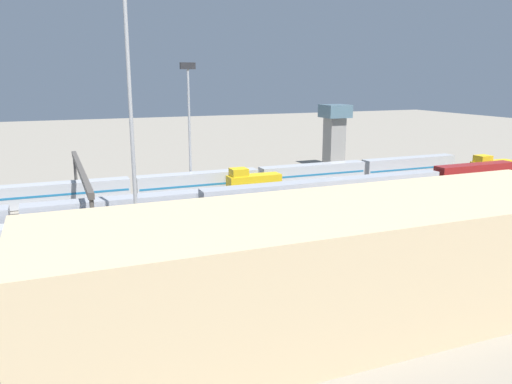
% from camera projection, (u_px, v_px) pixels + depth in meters
% --- Properties ---
extents(ground_plane, '(400.00, 400.00, 0.00)m').
position_uv_depth(ground_plane, '(242.00, 211.00, 82.61)').
color(ground_plane, gray).
extents(track_bed_0, '(140.00, 2.80, 0.12)m').
position_uv_depth(track_bed_0, '(214.00, 191.00, 96.12)').
color(track_bed_0, '#4C443D').
rests_on(track_bed_0, ground_plane).
extents(track_bed_1, '(140.00, 2.80, 0.12)m').
position_uv_depth(track_bed_1, '(223.00, 197.00, 91.61)').
color(track_bed_1, '#3D3833').
rests_on(track_bed_1, ground_plane).
extents(track_bed_2, '(140.00, 2.80, 0.12)m').
position_uv_depth(track_bed_2, '(232.00, 203.00, 87.10)').
color(track_bed_2, '#3D3833').
rests_on(track_bed_2, ground_plane).
extents(track_bed_3, '(140.00, 2.80, 0.12)m').
position_uv_depth(track_bed_3, '(242.00, 210.00, 82.60)').
color(track_bed_3, '#3D3833').
rests_on(track_bed_3, ground_plane).
extents(track_bed_4, '(140.00, 2.80, 0.12)m').
position_uv_depth(track_bed_4, '(254.00, 218.00, 78.09)').
color(track_bed_4, '#4C443D').
rests_on(track_bed_4, ground_plane).
extents(track_bed_5, '(140.00, 2.80, 0.12)m').
position_uv_depth(track_bed_5, '(267.00, 227.00, 73.58)').
color(track_bed_5, '#4C443D').
rests_on(track_bed_5, ground_plane).
extents(track_bed_6, '(140.00, 2.80, 0.12)m').
position_uv_depth(track_bed_6, '(281.00, 236.00, 69.07)').
color(track_bed_6, '#3D3833').
rests_on(track_bed_6, ground_plane).
extents(train_on_track_4, '(71.40, 3.06, 5.00)m').
position_uv_depth(train_on_track_4, '(112.00, 216.00, 69.72)').
color(train_on_track_4, '#A8AAB2').
rests_on(train_on_track_4, ground_plane).
extents(train_on_track_3, '(90.60, 3.06, 4.40)m').
position_uv_depth(train_on_track_3, '(314.00, 191.00, 87.06)').
color(train_on_track_3, maroon).
rests_on(train_on_track_3, ground_plane).
extents(train_on_track_1, '(10.00, 3.00, 5.00)m').
position_uv_depth(train_on_track_1, '(253.00, 183.00, 93.32)').
color(train_on_track_1, gold).
rests_on(train_on_track_1, ground_plane).
extents(train_on_track_2, '(10.00, 3.00, 5.00)m').
position_uv_depth(train_on_track_2, '(491.00, 168.00, 108.55)').
color(train_on_track_2, gold).
rests_on(train_on_track_2, ground_plane).
extents(train_on_track_5, '(47.20, 3.06, 3.80)m').
position_uv_depth(train_on_track_5, '(137.00, 228.00, 66.29)').
color(train_on_track_5, '#A8AAB2').
rests_on(train_on_track_5, ground_plane).
extents(train_on_track_0, '(119.80, 3.06, 3.80)m').
position_uv_depth(train_on_track_0, '(198.00, 183.00, 94.57)').
color(train_on_track_0, '#B7BABF').
rests_on(train_on_track_0, ground_plane).
extents(light_mast_0, '(2.80, 0.70, 23.83)m').
position_uv_depth(light_mast_0, '(189.00, 109.00, 93.68)').
color(light_mast_0, '#9EA0A5').
rests_on(light_mast_0, ground_plane).
extents(light_mast_1, '(2.80, 0.70, 32.62)m').
position_uv_depth(light_mast_1, '(129.00, 86.00, 55.49)').
color(light_mast_1, '#9EA0A5').
rests_on(light_mast_1, ground_plane).
extents(signal_gantry, '(0.70, 35.00, 8.80)m').
position_uv_depth(signal_gantry, '(81.00, 175.00, 71.85)').
color(signal_gantry, '#4C4742').
rests_on(signal_gantry, ground_plane).
extents(maintenance_shed, '(53.17, 14.72, 10.70)m').
position_uv_depth(maintenance_shed, '(346.00, 265.00, 44.01)').
color(maintenance_shed, tan).
rests_on(maintenance_shed, ground_plane).
extents(control_tower, '(6.00, 6.00, 14.90)m').
position_uv_depth(control_tower, '(334.00, 131.00, 120.65)').
color(control_tower, gray).
rests_on(control_tower, ground_plane).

